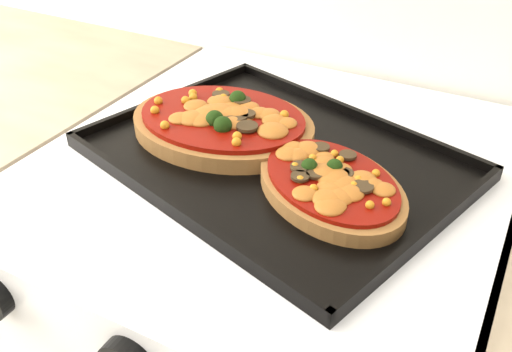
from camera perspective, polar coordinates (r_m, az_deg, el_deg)
The scene contains 4 objects.
control_panel at distance 0.60m, azimuth -11.66°, elevation -16.60°, with size 0.60×0.02×0.09m, color white.
baking_tray at distance 0.74m, azimuth 1.85°, elevation 2.05°, with size 0.45×0.34×0.02m, color black.
pizza_left at distance 0.78m, azimuth -3.38°, elevation 5.47°, with size 0.26×0.20×0.04m, color brown, non-canonical shape.
pizza_right at distance 0.66m, azimuth 7.49°, elevation -0.73°, with size 0.21×0.14×0.03m, color brown, non-canonical shape.
Camera 1 is at (0.29, 1.12, 1.31)m, focal length 40.00 mm.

